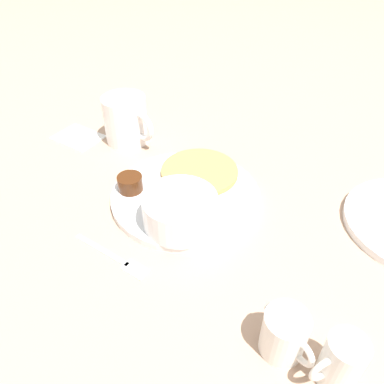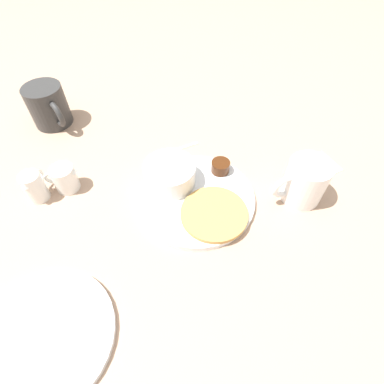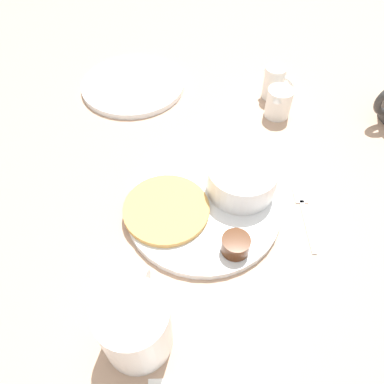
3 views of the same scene
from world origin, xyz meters
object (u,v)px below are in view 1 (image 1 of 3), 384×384
Objects in this scene: bowl at (180,209)px; coffee_mug at (127,120)px; creamer_pitcher_far at (341,361)px; fork at (118,259)px; creamer_pitcher_near at (285,334)px; plate at (186,196)px.

bowl is 0.28m from coffee_mug.
fork is (-0.30, 0.01, -0.03)m from creamer_pitcher_far.
coffee_mug is at bearing 150.91° from creamer_pitcher_far.
coffee_mug reaches higher than fork.
creamer_pitcher_near is at bearing 177.45° from creamer_pitcher_far.
plate reaches higher than fork.
coffee_mug is 0.32m from fork.
creamer_pitcher_near is (0.42, -0.27, -0.02)m from coffee_mug.
bowl is at bearing 157.36° from creamer_pitcher_far.
creamer_pitcher_near is 0.24m from fork.
fork is at bearing -94.17° from plate.
creamer_pitcher_far is at bearing -2.55° from creamer_pitcher_near.
coffee_mug is 1.70× the size of creamer_pitcher_far.
bowl is at bearing 67.11° from fork.
coffee_mug is 0.90× the size of fork.
creamer_pitcher_far is at bearing -1.88° from fork.
fork is (-0.01, -0.16, -0.00)m from plate.
plate is at bearing -26.48° from coffee_mug.
bowl is 0.84× the size of fork.
coffee_mug is at bearing 144.39° from bowl.
bowl reaches higher than plate.
creamer_pitcher_far is at bearing -29.09° from coffee_mug.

